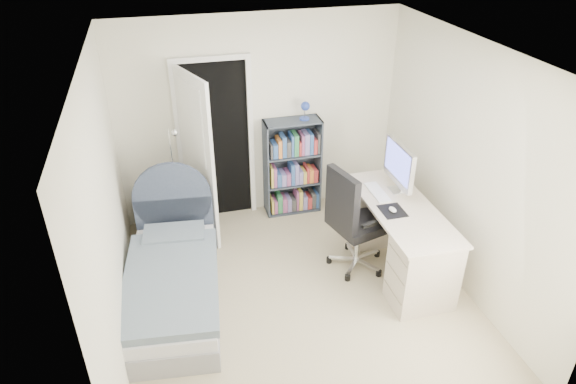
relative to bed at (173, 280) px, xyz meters
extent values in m
cube|color=tan|center=(1.24, -0.25, -0.28)|extent=(3.40, 3.60, 0.05)
cube|color=white|center=(1.24, -0.25, 2.27)|extent=(3.40, 3.60, 0.05)
cube|color=white|center=(1.24, 1.58, 0.99)|extent=(3.40, 0.05, 2.50)
cube|color=white|center=(1.24, -2.07, 0.99)|extent=(3.40, 0.05, 2.50)
cube|color=white|center=(-0.49, -0.25, 0.99)|extent=(0.05, 3.60, 2.50)
cube|color=white|center=(2.96, -0.25, 0.99)|extent=(0.05, 3.60, 2.50)
cube|color=black|center=(0.69, 1.55, 0.74)|extent=(0.80, 0.01, 2.00)
cube|color=white|center=(0.26, 1.52, 0.74)|extent=(0.06, 0.06, 2.00)
cube|color=white|center=(1.12, 1.52, 0.74)|extent=(0.06, 0.06, 2.00)
cube|color=white|center=(0.69, 1.52, 1.77)|extent=(0.92, 0.06, 0.06)
cube|color=white|center=(0.43, 1.15, 0.74)|extent=(0.31, 0.77, 2.00)
cube|color=gray|center=(-0.01, -0.09, -0.14)|extent=(1.06, 1.89, 0.23)
cube|color=silver|center=(-0.01, -0.09, 0.04)|extent=(1.03, 1.85, 0.14)
cube|color=slate|center=(-0.02, -0.18, 0.15)|extent=(1.06, 1.62, 0.09)
cube|color=slate|center=(0.06, 0.55, 0.16)|extent=(0.68, 0.43, 0.11)
cube|color=#3B445B|center=(0.10, 0.84, 0.10)|extent=(0.86, 0.15, 0.72)
cylinder|color=#3B445B|center=(0.10, 0.84, 0.46)|extent=(0.86, 0.15, 0.86)
cylinder|color=tan|center=(-0.26, 1.15, 0.01)|extent=(0.04, 0.04, 0.53)
cylinder|color=tan|center=(-0.26, 1.52, 0.01)|extent=(0.04, 0.04, 0.53)
cylinder|color=tan|center=(0.11, 1.15, 0.01)|extent=(0.04, 0.04, 0.53)
cylinder|color=tan|center=(0.11, 1.52, 0.01)|extent=(0.04, 0.04, 0.53)
cube|color=tan|center=(-0.07, 1.34, 0.26)|extent=(0.43, 0.43, 0.03)
cube|color=tan|center=(-0.07, 1.34, -0.07)|extent=(0.38, 0.38, 0.02)
cube|color=#B24C33|center=(-0.12, 1.34, 0.29)|extent=(0.17, 0.24, 0.03)
cube|color=#3F598C|center=(-0.12, 1.34, 0.32)|extent=(0.16, 0.22, 0.03)
cube|color=#D8CC7F|center=(-0.12, 1.34, 0.35)|extent=(0.15, 0.21, 0.03)
cylinder|color=silver|center=(0.15, 1.08, -0.25)|extent=(0.21, 0.21, 0.02)
cylinder|color=silver|center=(0.15, 1.08, 0.46)|extent=(0.02, 0.02, 1.42)
sphere|color=silver|center=(0.21, 1.04, 1.14)|extent=(0.08, 0.08, 0.08)
cube|color=#37404C|center=(1.27, 1.40, 0.36)|extent=(0.02, 0.30, 1.25)
cube|color=#37404C|center=(1.95, 1.40, 0.36)|extent=(0.02, 0.30, 1.25)
cube|color=#37404C|center=(1.61, 1.40, 0.98)|extent=(0.70, 0.30, 0.02)
cube|color=#37404C|center=(1.61, 1.40, -0.25)|extent=(0.70, 0.30, 0.02)
cube|color=#37404C|center=(1.61, 1.55, 0.36)|extent=(0.70, 0.01, 1.25)
cube|color=#37404C|center=(1.61, 1.40, 0.14)|extent=(0.66, 0.28, 0.02)
cube|color=#37404C|center=(1.61, 1.40, 0.54)|extent=(0.66, 0.28, 0.02)
cylinder|color=#253FA3|center=(1.76, 1.40, 1.00)|extent=(0.12, 0.12, 0.02)
cylinder|color=silver|center=(1.76, 1.40, 1.08)|extent=(0.02, 0.02, 0.16)
sphere|color=#253FA3|center=(1.76, 1.37, 1.17)|extent=(0.11, 0.11, 0.11)
cube|color=#D8BF4C|center=(1.33, 1.38, -0.13)|extent=(0.03, 0.21, 0.19)
cube|color=#994C7F|center=(1.37, 1.38, -0.14)|extent=(0.04, 0.21, 0.18)
cube|color=#337F4C|center=(1.42, 1.38, -0.11)|extent=(0.06, 0.21, 0.24)
cube|color=#994C7F|center=(1.49, 1.38, -0.13)|extent=(0.06, 0.21, 0.19)
cube|color=#7F72B2|center=(1.55, 1.38, -0.14)|extent=(0.05, 0.21, 0.18)
cube|color=#3F3F3F|center=(1.61, 1.38, -0.15)|extent=(0.06, 0.21, 0.17)
cube|color=#994C7F|center=(1.66, 1.38, -0.09)|extent=(0.03, 0.21, 0.27)
cube|color=#D8BF4C|center=(1.70, 1.38, -0.09)|extent=(0.05, 0.21, 0.27)
cube|color=#7F72B2|center=(1.76, 1.38, -0.14)|extent=(0.06, 0.21, 0.19)
cube|color=#B23333|center=(1.82, 1.38, -0.15)|extent=(0.05, 0.21, 0.16)
cube|color=#3F3F3F|center=(1.88, 1.38, -0.13)|extent=(0.05, 0.21, 0.21)
cube|color=#335999|center=(1.93, 1.38, -0.13)|extent=(0.04, 0.21, 0.20)
cube|color=#D8BF4C|center=(1.33, 1.38, 0.29)|extent=(0.03, 0.21, 0.27)
cube|color=#994C7F|center=(1.37, 1.38, 0.29)|extent=(0.04, 0.21, 0.26)
cube|color=#335999|center=(1.42, 1.38, 0.25)|extent=(0.05, 0.21, 0.17)
cube|color=#7F72B2|center=(1.48, 1.38, 0.24)|extent=(0.06, 0.21, 0.16)
cube|color=#994C7F|center=(1.54, 1.38, 0.24)|extent=(0.05, 0.21, 0.17)
cube|color=#335999|center=(1.59, 1.38, 0.30)|extent=(0.05, 0.21, 0.27)
cube|color=#7F72B2|center=(1.64, 1.38, 0.30)|extent=(0.05, 0.21, 0.28)
cube|color=#7F72B2|center=(1.70, 1.38, 0.25)|extent=(0.05, 0.21, 0.17)
cube|color=#D8BF4C|center=(1.75, 1.38, 0.24)|extent=(0.04, 0.21, 0.16)
cube|color=#B23333|center=(1.79, 1.38, 0.26)|extent=(0.03, 0.21, 0.21)
cube|color=orange|center=(1.84, 1.38, 0.25)|extent=(0.05, 0.21, 0.18)
cube|color=#B23333|center=(1.89, 1.38, 0.24)|extent=(0.05, 0.21, 0.17)
cube|color=#3F3F3F|center=(1.32, 1.38, 0.65)|extent=(0.03, 0.21, 0.18)
cube|color=#335999|center=(1.37, 1.38, 0.65)|extent=(0.06, 0.21, 0.18)
cube|color=orange|center=(1.43, 1.38, 0.67)|extent=(0.04, 0.21, 0.23)
cube|color=#335999|center=(1.48, 1.38, 0.69)|extent=(0.05, 0.21, 0.26)
cube|color=#3F3F3F|center=(1.54, 1.38, 0.66)|extent=(0.05, 0.21, 0.20)
cube|color=#335999|center=(1.59, 1.38, 0.69)|extent=(0.03, 0.21, 0.27)
cube|color=#337F4C|center=(1.63, 1.38, 0.70)|extent=(0.06, 0.21, 0.27)
cube|color=#B23333|center=(1.68, 1.38, 0.65)|extent=(0.03, 0.21, 0.18)
cube|color=#994C7F|center=(1.72, 1.38, 0.69)|extent=(0.03, 0.21, 0.26)
cube|color=#7F72B2|center=(1.77, 1.38, 0.69)|extent=(0.06, 0.21, 0.27)
cube|color=#335999|center=(1.83, 1.38, 0.69)|extent=(0.04, 0.21, 0.27)
cube|color=#B23333|center=(1.88, 1.38, 0.65)|extent=(0.04, 0.21, 0.19)
cube|color=#3F3F3F|center=(1.92, 1.38, 0.69)|extent=(0.03, 0.21, 0.26)
cube|color=beige|center=(2.39, -0.08, 0.52)|extent=(0.65, 1.64, 0.03)
cube|color=beige|center=(2.39, -0.66, 0.12)|extent=(0.60, 0.44, 0.77)
cube|color=beige|center=(2.39, 0.50, 0.12)|extent=(0.60, 0.44, 0.77)
cube|color=silver|center=(2.49, 0.25, 0.54)|extent=(0.17, 0.17, 0.01)
cube|color=silver|center=(2.53, 0.25, 0.67)|extent=(0.03, 0.07, 0.24)
cube|color=silver|center=(2.47, 0.25, 0.86)|extent=(0.05, 0.61, 0.44)
cube|color=#606AE9|center=(2.45, 0.25, 0.89)|extent=(0.00, 0.55, 0.35)
cube|color=white|center=(2.25, 0.25, 0.54)|extent=(0.14, 0.44, 0.02)
cube|color=black|center=(2.25, -0.13, 0.54)|extent=(0.24, 0.28, 0.00)
ellipsoid|color=white|center=(2.25, -0.13, 0.55)|extent=(0.07, 0.11, 0.03)
cube|color=silver|center=(2.14, 0.13, -0.19)|extent=(0.31, 0.13, 0.03)
cylinder|color=black|center=(2.29, 0.17, -0.23)|extent=(0.08, 0.08, 0.07)
cube|color=silver|center=(2.00, 0.24, -0.19)|extent=(0.06, 0.31, 0.03)
cylinder|color=black|center=(2.01, 0.39, -0.23)|extent=(0.08, 0.08, 0.07)
cube|color=silver|center=(1.86, 0.14, -0.19)|extent=(0.31, 0.15, 0.03)
cylinder|color=black|center=(1.72, 0.19, -0.23)|extent=(0.08, 0.08, 0.07)
cube|color=silver|center=(1.90, -0.03, -0.19)|extent=(0.23, 0.27, 0.03)
cylinder|color=black|center=(1.81, -0.15, -0.23)|extent=(0.08, 0.08, 0.07)
cube|color=silver|center=(2.08, -0.04, -0.19)|extent=(0.21, 0.28, 0.03)
cylinder|color=black|center=(2.16, -0.17, -0.23)|extent=(0.08, 0.08, 0.07)
cylinder|color=silver|center=(2.00, 0.09, 0.04)|extent=(0.07, 0.07, 0.47)
cube|color=black|center=(2.00, 0.09, 0.30)|extent=(0.66, 0.66, 0.10)
cube|color=black|center=(1.76, 0.02, 0.65)|extent=(0.20, 0.49, 0.61)
cube|color=black|center=(2.05, -0.20, 0.48)|extent=(0.33, 0.13, 0.03)
cube|color=black|center=(1.90, 0.36, 0.48)|extent=(0.33, 0.13, 0.03)
camera|label=1|loc=(0.09, -4.15, 3.33)|focal=32.00mm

